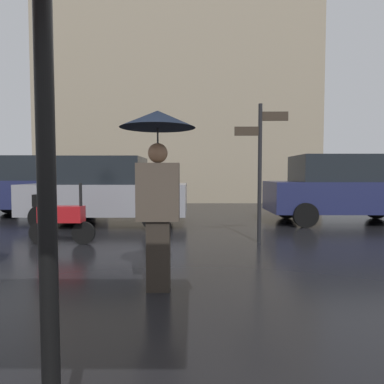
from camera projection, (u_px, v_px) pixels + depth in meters
ground_plane at (87, 361)px, 2.49m from camera, size 60.00×60.00×0.00m
pedestrian_with_umbrella at (158, 160)px, 3.92m from camera, size 0.90×0.90×2.16m
parked_scooter at (60, 217)px, 6.63m from camera, size 1.32×0.32×1.23m
parked_car_left at (106, 191)px, 9.14m from camera, size 4.34×2.06×1.88m
parked_car_right at (342, 189)px, 9.57m from camera, size 4.39×1.98×1.95m
parked_car_distant at (34, 187)px, 11.04m from camera, size 4.36×1.89×2.00m
street_signpost at (260, 159)px, 6.72m from camera, size 1.08×0.08×2.83m
building_block at (178, 83)px, 16.97m from camera, size 14.08×2.47×12.20m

